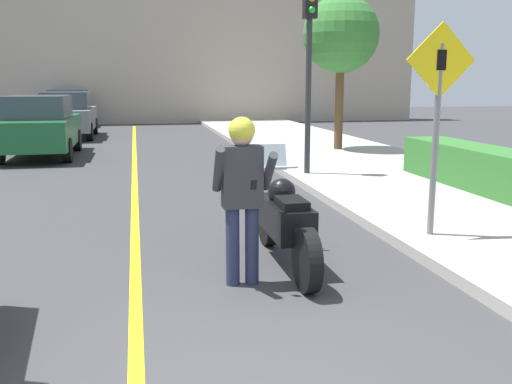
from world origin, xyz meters
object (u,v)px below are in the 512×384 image
(crossing_sign, at_px, (438,110))
(parked_car_grey, at_px, (68,115))
(parked_car_blue, at_px, (69,108))
(parked_car_green, at_px, (40,126))
(street_tree, at_px, (341,35))
(motorcycle, at_px, (285,221))
(person_biker, at_px, (242,184))
(traffic_light, at_px, (309,41))

(crossing_sign, height_order, parked_car_grey, crossing_sign)
(parked_car_blue, bearing_deg, parked_car_green, -88.01)
(crossing_sign, xyz_separation_m, parked_car_grey, (-6.05, 15.59, -0.86))
(street_tree, relative_size, parked_car_blue, 1.02)
(crossing_sign, bearing_deg, parked_car_blue, 107.13)
(motorcycle, height_order, parked_car_green, parked_car_green)
(person_biker, xyz_separation_m, parked_car_green, (-3.59, 11.02, -0.20))
(traffic_light, height_order, street_tree, street_tree)
(street_tree, xyz_separation_m, parked_car_blue, (-8.66, 12.31, -2.46))
(motorcycle, relative_size, traffic_light, 0.60)
(person_biker, bearing_deg, parked_car_blue, 100.11)
(parked_car_green, height_order, parked_car_blue, same)
(parked_car_blue, bearing_deg, motorcycle, -78.17)
(street_tree, bearing_deg, parked_car_grey, 141.38)
(parked_car_grey, bearing_deg, person_biker, -78.26)
(parked_car_grey, bearing_deg, parked_car_green, -91.64)
(motorcycle, height_order, street_tree, street_tree)
(motorcycle, distance_m, traffic_light, 6.25)
(crossing_sign, distance_m, parked_car_blue, 22.43)
(person_biker, bearing_deg, parked_car_green, 108.06)
(traffic_light, relative_size, street_tree, 0.92)
(person_biker, xyz_separation_m, street_tree, (4.68, 10.04, 2.26))
(traffic_light, distance_m, street_tree, 4.62)
(motorcycle, height_order, parked_car_grey, parked_car_grey)
(street_tree, xyz_separation_m, parked_car_grey, (-8.11, 6.48, -2.46))
(crossing_sign, relative_size, parked_car_green, 0.62)
(person_biker, height_order, street_tree, street_tree)
(traffic_light, xyz_separation_m, parked_car_green, (-6.11, 5.03, -2.00))
(street_tree, bearing_deg, crossing_sign, -102.75)
(parked_car_blue, bearing_deg, parked_car_grey, -84.59)
(crossing_sign, relative_size, traffic_light, 0.67)
(parked_car_grey, height_order, parked_car_blue, same)
(motorcycle, xyz_separation_m, parked_car_grey, (-4.02, 16.00, 0.34))
(traffic_light, relative_size, parked_car_blue, 0.93)
(motorcycle, bearing_deg, crossing_sign, 11.28)
(person_biker, distance_m, parked_car_blue, 22.71)
(traffic_light, bearing_deg, street_tree, 61.96)
(street_tree, height_order, parked_car_green, street_tree)
(crossing_sign, bearing_deg, traffic_light, 91.10)
(person_biker, height_order, parked_car_blue, person_biker)
(crossing_sign, distance_m, traffic_light, 5.19)
(motorcycle, xyz_separation_m, person_biker, (-0.58, -0.52, 0.54))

